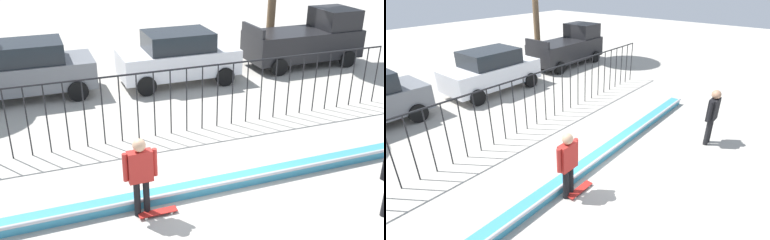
% 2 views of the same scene
% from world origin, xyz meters
% --- Properties ---
extents(ground_plane, '(60.00, 60.00, 0.00)m').
position_xyz_m(ground_plane, '(0.00, 0.00, 0.00)').
color(ground_plane, '#ADA89E').
extents(bowl_coping_ledge, '(11.00, 0.40, 0.27)m').
position_xyz_m(bowl_coping_ledge, '(0.00, 0.40, 0.12)').
color(bowl_coping_ledge, teal).
rests_on(bowl_coping_ledge, ground).
extents(perimeter_fence, '(14.04, 0.04, 1.89)m').
position_xyz_m(perimeter_fence, '(0.00, 3.48, 1.15)').
color(perimeter_fence, black).
rests_on(perimeter_fence, ground).
extents(skateboarder, '(0.69, 0.26, 1.72)m').
position_xyz_m(skateboarder, '(-1.72, 0.06, 1.03)').
color(skateboarder, black).
rests_on(skateboarder, ground).
extents(skateboard, '(0.80, 0.20, 0.07)m').
position_xyz_m(skateboard, '(-1.44, -0.07, 0.06)').
color(skateboard, '#A51E19').
rests_on(skateboard, ground).
extents(parked_car_gray, '(4.30, 2.12, 1.90)m').
position_xyz_m(parked_car_gray, '(-3.58, 7.90, 0.97)').
color(parked_car_gray, slate).
rests_on(parked_car_gray, ground).
extents(parked_car_white, '(4.30, 2.12, 1.90)m').
position_xyz_m(parked_car_white, '(1.60, 7.57, 0.97)').
color(parked_car_white, silver).
rests_on(parked_car_white, ground).
extents(pickup_truck, '(4.70, 2.12, 2.24)m').
position_xyz_m(pickup_truck, '(7.32, 7.90, 1.04)').
color(pickup_truck, black).
rests_on(pickup_truck, ground).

